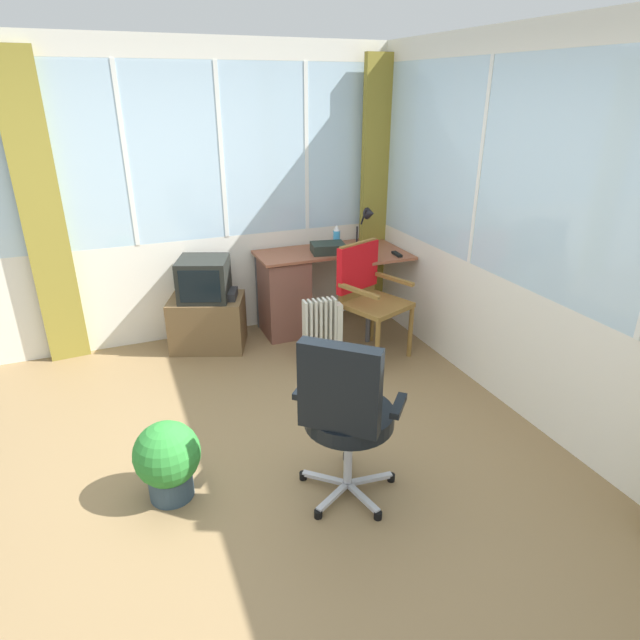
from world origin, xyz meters
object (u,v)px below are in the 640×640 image
Objects in this scene: spray_bottle at (337,237)px; office_chair at (345,409)px; space_heater at (323,332)px; potted_plant at (168,459)px; paper_tray at (328,248)px; tv_on_stand at (207,309)px; desk at (291,291)px; wooden_armchair at (365,285)px; desk_lamp at (367,221)px; tv_remote at (397,254)px.

office_chair is at bearing -112.47° from spray_bottle.
space_heater is 1.24× the size of potted_plant.
paper_tray is 0.36× the size of tv_on_stand.
space_heater is (0.03, -0.73, -0.12)m from desk.
wooden_armchair is at bearing -78.33° from paper_tray.
office_chair reaches higher than wooden_armchair.
spray_bottle is 0.21× the size of office_chair.
office_chair is at bearing -23.56° from potted_plant.
spray_bottle is at bearing 7.10° from desk.
tv_on_stand is at bearing 139.62° from space_heater.
office_chair is 2.16× the size of potted_plant.
space_heater is at bearing -87.85° from desk.
spray_bottle reaches higher than wooden_armchair.
paper_tray is at bearing 101.67° from wooden_armchair.
desk_lamp is 2.61× the size of tv_remote.
spray_bottle is at bearing 46.00° from potted_plant.
desk_lamp reaches higher than tv_remote.
wooden_armchair reaches higher than tv_on_stand.
tv_on_stand reaches higher than potted_plant.
tv_on_stand is (-0.32, 2.27, -0.24)m from office_chair.
spray_bottle is 0.74m from wooden_armchair.
spray_bottle is 1.39m from tv_on_stand.
tv_remote is 0.61m from spray_bottle.
desk reaches higher than space_heater.
potted_plant is (-0.59, -1.87, -0.11)m from tv_on_stand.
tv_remote is 0.69× the size of spray_bottle.
wooden_armchair is 2.05× the size of potted_plant.
office_chair reaches higher than potted_plant.
tv_on_stand is 1.40× the size of space_heater.
tv_remote is at bearing -29.45° from paper_tray.
space_heater is (0.51, 1.56, -0.31)m from office_chair.
tv_remote is at bearing 33.24° from potted_plant.
wooden_armchair is (-0.44, -0.24, -0.16)m from tv_remote.
paper_tray is 0.89m from space_heater.
desk_lamp is at bearing 42.87° from space_heater.
tv_remote is 2.79m from potted_plant.
tv_on_stand reaches higher than desk.
paper_tray is (0.34, -0.08, 0.40)m from desk.
potted_plant is at bearing -139.47° from desk_lamp.
potted_plant is at bearing -142.30° from tv_remote.
tv_remote is 0.14× the size of office_chair.
tv_on_stand is at bearing -176.22° from spray_bottle.
space_heater is at bearing -137.13° from desk_lamp.
tv_remote reaches higher than space_heater.
potted_plant is (-1.74, -1.81, -0.56)m from paper_tray.
spray_bottle is 0.45× the size of potted_plant.
paper_tray is at bearing -13.11° from desk.
desk_lamp reaches higher than paper_tray.
paper_tray reaches higher than desk.
office_chair reaches higher than space_heater.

